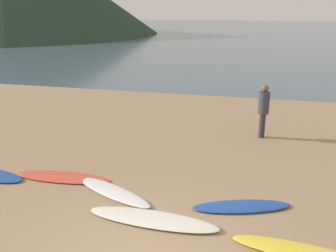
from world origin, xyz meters
The scene contains 8 objects.
ground_plane centered at (0.00, 10.00, -0.10)m, with size 120.00×120.00×0.20m, color #997C5B.
ocean_water centered at (0.00, 61.73, 0.00)m, with size 140.00×100.00×0.01m, color #475B6B.
surfboard_3 centered at (-2.65, 2.66, 0.03)m, with size 2.25×0.57×0.06m, color #D84C38.
surfboard_4 centered at (-1.27, 2.28, 0.04)m, with size 2.11×0.47×0.08m, color white.
surfboard_5 centered at (-0.15, 1.46, 0.05)m, with size 2.48×0.58×0.09m, color silver.
surfboard_6 centered at (1.40, 2.33, 0.04)m, with size 1.93×0.50×0.07m, color #1E479E.
surfboard_7 centered at (2.41, 1.15, 0.04)m, with size 2.20×0.48×0.08m, color yellow.
person_1 centered at (1.73, 6.65, 0.94)m, with size 0.32×0.32×1.60m.
Camera 1 is at (1.54, -4.13, 3.73)m, focal length 39.22 mm.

